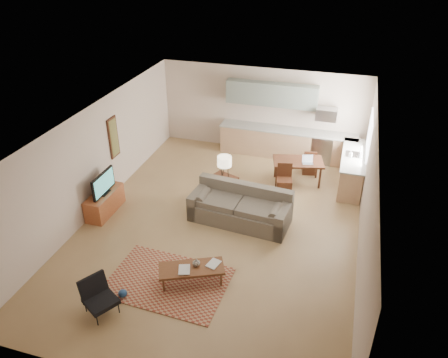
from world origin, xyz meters
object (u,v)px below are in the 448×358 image
(sofa, at_px, (240,206))
(coffee_table, at_px, (192,275))
(armchair, at_px, (100,298))
(tv_credenza, at_px, (105,202))
(console_table, at_px, (224,189))
(dining_table, at_px, (297,172))

(sofa, xyz_separation_m, coffee_table, (-0.38, -2.38, -0.24))
(sofa, distance_m, armchair, 4.01)
(sofa, height_order, tv_credenza, sofa)
(coffee_table, xyz_separation_m, tv_credenza, (-3.02, 1.78, 0.08))
(armchair, bearing_deg, coffee_table, -16.32)
(console_table, bearing_deg, sofa, -28.64)
(armchair, bearing_deg, dining_table, 5.68)
(coffee_table, distance_m, dining_table, 4.90)
(tv_credenza, bearing_deg, dining_table, 33.06)
(armchair, height_order, console_table, console_table)
(coffee_table, xyz_separation_m, dining_table, (1.44, 4.69, 0.15))
(armchair, height_order, dining_table, armchair)
(dining_table, bearing_deg, console_table, -151.82)
(tv_credenza, height_order, dining_table, dining_table)
(sofa, height_order, coffee_table, sofa)
(coffee_table, bearing_deg, armchair, -161.92)
(tv_credenza, distance_m, console_table, 3.08)
(coffee_table, relative_size, dining_table, 0.96)
(coffee_table, distance_m, tv_credenza, 3.51)
(dining_table, bearing_deg, tv_credenza, -161.41)
(coffee_table, relative_size, armchair, 1.85)
(sofa, distance_m, coffee_table, 2.42)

